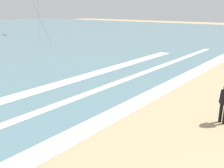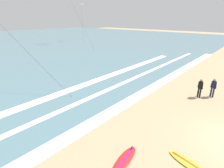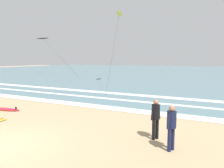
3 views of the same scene
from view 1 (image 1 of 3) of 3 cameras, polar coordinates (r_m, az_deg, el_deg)
The scene contains 3 objects.
wave_foam_shoreline at distance 9.42m, azimuth -11.25°, elevation -12.51°, with size 51.87×1.07×0.01m, color white.
wave_foam_mid_break at distance 12.33m, azimuth -14.93°, elevation -5.59°, with size 45.76×0.54×0.01m, color white.
surfer_right_near at distance 11.28m, azimuth 23.45°, elevation -3.40°, with size 0.32×0.50×1.60m.
Camera 1 is at (-5.54, 0.93, 4.53)m, focal length 41.63 mm.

